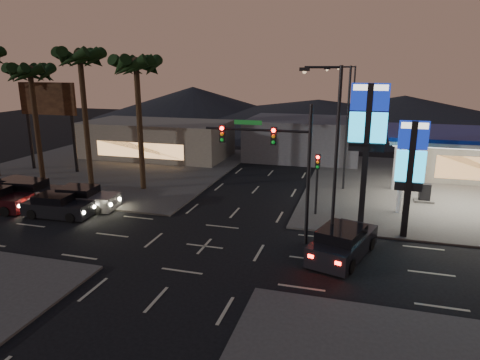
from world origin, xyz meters
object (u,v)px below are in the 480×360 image
(car_lane_b_mid, at_px, (31,192))
(suv_station, at_px, (343,243))
(car_lane_b_front, at_px, (82,199))
(gas_station, at_px, (477,138))
(pylon_sign_short, at_px, (411,162))
(pylon_sign_tall, at_px, (368,128))
(traffic_signal_mast, at_px, (278,153))
(car_lane_a_front, at_px, (58,206))
(car_lane_b_rear, at_px, (20,189))

(car_lane_b_mid, relative_size, suv_station, 0.95)
(car_lane_b_front, bearing_deg, gas_station, 16.99)
(gas_station, bearing_deg, pylon_sign_short, -123.69)
(pylon_sign_tall, distance_m, traffic_signal_mast, 6.02)
(car_lane_a_front, height_order, car_lane_b_mid, car_lane_b_mid)
(car_lane_b_rear, height_order, suv_station, suv_station)
(car_lane_a_front, bearing_deg, gas_station, 20.05)
(gas_station, relative_size, car_lane_a_front, 2.54)
(pylon_sign_short, xyz_separation_m, suv_station, (-3.39, -3.76, -3.85))
(suv_station, bearing_deg, car_lane_b_front, 170.49)
(traffic_signal_mast, bearing_deg, car_lane_a_front, 179.96)
(gas_station, xyz_separation_m, pylon_sign_tall, (-7.50, -6.50, 1.31))
(car_lane_b_front, bearing_deg, car_lane_b_mid, 176.30)
(car_lane_b_rear, bearing_deg, pylon_sign_short, -0.76)
(suv_station, bearing_deg, gas_station, 53.31)
(car_lane_a_front, xyz_separation_m, suv_station, (19.02, -1.26, 0.09))
(car_lane_b_mid, bearing_deg, gas_station, 14.03)
(traffic_signal_mast, bearing_deg, gas_station, 39.28)
(pylon_sign_tall, bearing_deg, gas_station, 40.91)
(car_lane_b_front, relative_size, car_lane_b_rear, 1.08)
(gas_station, height_order, pylon_sign_tall, pylon_sign_tall)
(pylon_sign_short, bearing_deg, gas_station, 56.31)
(pylon_sign_tall, height_order, car_lane_b_mid, pylon_sign_tall)
(pylon_sign_tall, xyz_separation_m, car_lane_b_mid, (-23.99, -1.37, -5.61))
(traffic_signal_mast, distance_m, suv_station, 6.00)
(pylon_sign_tall, relative_size, traffic_signal_mast, 1.12)
(pylon_sign_tall, distance_m, pylon_sign_short, 3.20)
(pylon_sign_short, distance_m, car_lane_b_front, 22.12)
(pylon_sign_short, bearing_deg, traffic_signal_mast, -160.87)
(pylon_sign_tall, relative_size, car_lane_a_front, 1.87)
(pylon_sign_short, height_order, suv_station, pylon_sign_short)
(gas_station, relative_size, car_lane_b_mid, 2.30)
(car_lane_a_front, height_order, car_lane_b_front, car_lane_b_front)
(car_lane_b_mid, height_order, suv_station, suv_station)
(traffic_signal_mast, xyz_separation_m, car_lane_b_front, (-14.52, 1.84, -4.47))
(traffic_signal_mast, distance_m, car_lane_b_rear, 21.60)
(car_lane_b_front, bearing_deg, traffic_signal_mast, -7.21)
(pylon_sign_short, height_order, car_lane_b_rear, pylon_sign_short)
(car_lane_b_front, bearing_deg, car_lane_a_front, -109.46)
(gas_station, xyz_separation_m, pylon_sign_short, (-5.00, -7.50, -0.42))
(car_lane_b_front, bearing_deg, suv_station, -9.51)
(pylon_sign_short, distance_m, car_lane_b_rear, 28.44)
(pylon_sign_short, bearing_deg, car_lane_b_mid, -179.20)
(pylon_sign_tall, height_order, car_lane_b_front, pylon_sign_tall)
(traffic_signal_mast, relative_size, car_lane_b_mid, 1.51)
(car_lane_b_front, relative_size, suv_station, 0.92)
(car_lane_b_front, xyz_separation_m, car_lane_b_mid, (-4.73, 0.31, 0.02))
(gas_station, height_order, suv_station, gas_station)
(car_lane_a_front, bearing_deg, traffic_signal_mast, -0.04)
(car_lane_b_mid, xyz_separation_m, car_lane_b_rear, (-1.67, 0.74, -0.08))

